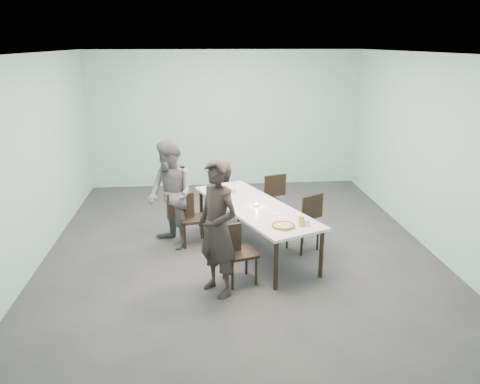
{
  "coord_description": "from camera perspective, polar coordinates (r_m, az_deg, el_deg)",
  "views": [
    {
      "loc": [
        -0.62,
        -6.88,
        3.15
      ],
      "look_at": [
        0.0,
        -0.22,
        1.0
      ],
      "focal_mm": 35.0,
      "sensor_mm": 36.0,
      "label": 1
    }
  ],
  "objects": [
    {
      "name": "table",
      "position": [
        7.23,
        1.78,
        -2.05
      ],
      "size": [
        1.84,
        2.75,
        0.75
      ],
      "rotation": [
        0.0,
        0.0,
        0.4
      ],
      "color": "white",
      "rests_on": "ground"
    },
    {
      "name": "beer_glass",
      "position": [
        6.43,
        7.47,
        -3.54
      ],
      "size": [
        0.08,
        0.08,
        0.15
      ],
      "primitive_type": "cylinder",
      "color": "gold",
      "rests_on": "table"
    },
    {
      "name": "tealight",
      "position": [
        7.15,
        2.06,
        -1.63
      ],
      "size": [
        0.06,
        0.06,
        0.05
      ],
      "color": "silver",
      "rests_on": "table"
    },
    {
      "name": "chair_near_right",
      "position": [
        7.44,
        8.16,
        -3.22
      ],
      "size": [
        0.64,
        0.57,
        0.87
      ],
      "rotation": [
        0.0,
        0.0,
        3.67
      ],
      "color": "black",
      "rests_on": "ground"
    },
    {
      "name": "water_tumbler",
      "position": [
        6.46,
        8.13,
        -3.74
      ],
      "size": [
        0.08,
        0.08,
        0.09
      ],
      "primitive_type": "cylinder",
      "color": "silver",
      "rests_on": "table"
    },
    {
      "name": "diner_far",
      "position": [
        7.41,
        -8.47,
        -0.34
      ],
      "size": [
        1.0,
        1.06,
        1.73
      ],
      "primitive_type": "imported",
      "rotation": [
        0.0,
        0.0,
        -1.02
      ],
      "color": "slate",
      "rests_on": "ground"
    },
    {
      "name": "room_shell",
      "position": [
        7.0,
        -0.17,
        8.58
      ],
      "size": [
        6.02,
        7.02,
        3.01
      ],
      "color": "#A7D2D2",
      "rests_on": "ground"
    },
    {
      "name": "amber_tumbler",
      "position": [
        7.76,
        -0.7,
        0.12
      ],
      "size": [
        0.07,
        0.07,
        0.08
      ],
      "primitive_type": "cylinder",
      "color": "gold",
      "rests_on": "table"
    },
    {
      "name": "chair_far_right",
      "position": [
        8.49,
        3.62,
        -0.38
      ],
      "size": [
        0.65,
        0.53,
        0.87
      ],
      "rotation": [
        0.0,
        0.0,
        3.45
      ],
      "color": "black",
      "rests_on": "ground"
    },
    {
      "name": "menu",
      "position": [
        7.73,
        -2.44,
        -0.24
      ],
      "size": [
        0.36,
        0.32,
        0.01
      ],
      "primitive_type": "cube",
      "rotation": [
        0.0,
        0.0,
        0.4
      ],
      "color": "silver",
      "rests_on": "table"
    },
    {
      "name": "side_plate",
      "position": [
        6.87,
        4.35,
        -2.62
      ],
      "size": [
        0.18,
        0.18,
        0.01
      ],
      "primitive_type": "cylinder",
      "color": "white",
      "rests_on": "table"
    },
    {
      "name": "ground",
      "position": [
        7.59,
        -0.16,
        -6.68
      ],
      "size": [
        7.0,
        7.0,
        0.0
      ],
      "primitive_type": "plane",
      "color": "#333335",
      "rests_on": "ground"
    },
    {
      "name": "diner_near",
      "position": [
        5.94,
        -2.74,
        -4.46
      ],
      "size": [
        0.74,
        0.78,
        1.8
      ],
      "primitive_type": "imported",
      "rotation": [
        0.0,
        0.0,
        -0.91
      ],
      "color": "black",
      "rests_on": "ground"
    },
    {
      "name": "chair_near_left",
      "position": [
        6.31,
        -0.72,
        -6.98
      ],
      "size": [
        0.65,
        0.52,
        0.87
      ],
      "rotation": [
        0.0,
        0.0,
        0.29
      ],
      "color": "black",
      "rests_on": "ground"
    },
    {
      "name": "chair_far_left",
      "position": [
        7.55,
        -6.35,
        -2.81
      ],
      "size": [
        0.64,
        0.49,
        0.87
      ],
      "rotation": [
        0.0,
        0.0,
        0.19
      ],
      "color": "black",
      "rests_on": "ground"
    },
    {
      "name": "pizza",
      "position": [
        6.39,
        5.3,
        -4.13
      ],
      "size": [
        0.34,
        0.34,
        0.04
      ],
      "color": "white",
      "rests_on": "table"
    }
  ]
}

